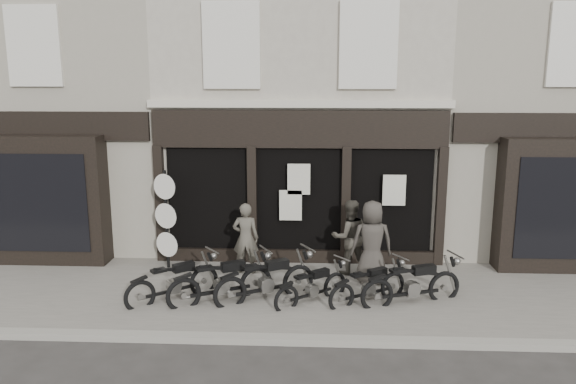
{
  "coord_description": "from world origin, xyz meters",
  "views": [
    {
      "loc": [
        0.37,
        -10.54,
        4.71
      ],
      "look_at": [
        -0.21,
        1.6,
        2.18
      ],
      "focal_mm": 35.0,
      "sensor_mm": 36.0,
      "label": 1
    }
  ],
  "objects_px": {
    "motorcycle_5": "(412,288)",
    "man_left": "(246,238)",
    "advert_sign_post": "(166,224)",
    "motorcycle_4": "(369,289)",
    "motorcycle_0": "(174,285)",
    "motorcycle_1": "(222,285)",
    "man_centre": "(349,237)",
    "motorcycle_2": "(266,284)",
    "motorcycle_3": "(312,290)",
    "man_right": "(372,242)"
  },
  "relations": [
    {
      "from": "motorcycle_5",
      "to": "man_centre",
      "type": "bearing_deg",
      "value": 105.68
    },
    {
      "from": "motorcycle_3",
      "to": "man_left",
      "type": "xyz_separation_m",
      "value": [
        -1.58,
        1.64,
        0.61
      ]
    },
    {
      "from": "motorcycle_4",
      "to": "man_left",
      "type": "bearing_deg",
      "value": 117.17
    },
    {
      "from": "motorcycle_4",
      "to": "motorcycle_2",
      "type": "bearing_deg",
      "value": 146.37
    },
    {
      "from": "motorcycle_2",
      "to": "motorcycle_3",
      "type": "distance_m",
      "value": 0.97
    },
    {
      "from": "motorcycle_0",
      "to": "man_right",
      "type": "height_order",
      "value": "man_right"
    },
    {
      "from": "man_left",
      "to": "advert_sign_post",
      "type": "distance_m",
      "value": 1.97
    },
    {
      "from": "motorcycle_3",
      "to": "advert_sign_post",
      "type": "height_order",
      "value": "advert_sign_post"
    },
    {
      "from": "man_left",
      "to": "man_centre",
      "type": "xyz_separation_m",
      "value": [
        2.43,
        0.08,
        0.04
      ]
    },
    {
      "from": "motorcycle_0",
      "to": "man_right",
      "type": "bearing_deg",
      "value": -24.49
    },
    {
      "from": "motorcycle_2",
      "to": "motorcycle_1",
      "type": "bearing_deg",
      "value": 158.58
    },
    {
      "from": "motorcycle_4",
      "to": "man_centre",
      "type": "bearing_deg",
      "value": 67.85
    },
    {
      "from": "motorcycle_3",
      "to": "motorcycle_2",
      "type": "bearing_deg",
      "value": 135.39
    },
    {
      "from": "motorcycle_5",
      "to": "man_right",
      "type": "height_order",
      "value": "man_right"
    },
    {
      "from": "motorcycle_3",
      "to": "motorcycle_5",
      "type": "distance_m",
      "value": 2.06
    },
    {
      "from": "man_left",
      "to": "man_centre",
      "type": "bearing_deg",
      "value": -176.7
    },
    {
      "from": "motorcycle_1",
      "to": "man_right",
      "type": "distance_m",
      "value": 3.45
    },
    {
      "from": "motorcycle_1",
      "to": "motorcycle_5",
      "type": "relative_size",
      "value": 0.98
    },
    {
      "from": "man_centre",
      "to": "man_right",
      "type": "height_order",
      "value": "man_right"
    },
    {
      "from": "motorcycle_5",
      "to": "advert_sign_post",
      "type": "bearing_deg",
      "value": 141.96
    },
    {
      "from": "motorcycle_2",
      "to": "man_right",
      "type": "xyz_separation_m",
      "value": [
        2.28,
        1.02,
        0.63
      ]
    },
    {
      "from": "motorcycle_3",
      "to": "man_centre",
      "type": "distance_m",
      "value": 2.03
    },
    {
      "from": "man_right",
      "to": "motorcycle_5",
      "type": "bearing_deg",
      "value": 119.6
    },
    {
      "from": "motorcycle_1",
      "to": "man_centre",
      "type": "distance_m",
      "value": 3.3
    },
    {
      "from": "motorcycle_5",
      "to": "man_centre",
      "type": "xyz_separation_m",
      "value": [
        -1.2,
        1.71,
        0.57
      ]
    },
    {
      "from": "motorcycle_1",
      "to": "man_right",
      "type": "height_order",
      "value": "man_right"
    },
    {
      "from": "man_left",
      "to": "advert_sign_post",
      "type": "height_order",
      "value": "advert_sign_post"
    },
    {
      "from": "motorcycle_5",
      "to": "man_left",
      "type": "height_order",
      "value": "man_left"
    },
    {
      "from": "man_left",
      "to": "motorcycle_5",
      "type": "bearing_deg",
      "value": 157.29
    },
    {
      "from": "man_right",
      "to": "motorcycle_3",
      "type": "bearing_deg",
      "value": 35.54
    },
    {
      "from": "motorcycle_3",
      "to": "advert_sign_post",
      "type": "distance_m",
      "value": 4.08
    },
    {
      "from": "motorcycle_1",
      "to": "man_centre",
      "type": "bearing_deg",
      "value": 4.66
    },
    {
      "from": "motorcycle_2",
      "to": "motorcycle_5",
      "type": "height_order",
      "value": "motorcycle_2"
    },
    {
      "from": "motorcycle_4",
      "to": "advert_sign_post",
      "type": "bearing_deg",
      "value": 125.8
    },
    {
      "from": "motorcycle_1",
      "to": "man_left",
      "type": "bearing_deg",
      "value": 51.8
    },
    {
      "from": "motorcycle_4",
      "to": "motorcycle_0",
      "type": "bearing_deg",
      "value": 147.89
    },
    {
      "from": "motorcycle_2",
      "to": "motorcycle_5",
      "type": "bearing_deg",
      "value": -31.6
    },
    {
      "from": "motorcycle_0",
      "to": "motorcycle_5",
      "type": "xyz_separation_m",
      "value": [
        4.96,
        0.01,
        0.02
      ]
    },
    {
      "from": "motorcycle_3",
      "to": "motorcycle_5",
      "type": "bearing_deg",
      "value": -38.99
    },
    {
      "from": "motorcycle_2",
      "to": "man_left",
      "type": "relative_size",
      "value": 1.23
    },
    {
      "from": "motorcycle_1",
      "to": "motorcycle_3",
      "type": "relative_size",
      "value": 1.34
    },
    {
      "from": "man_left",
      "to": "man_right",
      "type": "height_order",
      "value": "man_right"
    },
    {
      "from": "motorcycle_1",
      "to": "motorcycle_4",
      "type": "relative_size",
      "value": 1.22
    },
    {
      "from": "motorcycle_1",
      "to": "motorcycle_4",
      "type": "bearing_deg",
      "value": -26.11
    },
    {
      "from": "motorcycle_1",
      "to": "motorcycle_2",
      "type": "height_order",
      "value": "motorcycle_1"
    },
    {
      "from": "motorcycle_3",
      "to": "man_right",
      "type": "xyz_separation_m",
      "value": [
        1.32,
        1.11,
        0.71
      ]
    },
    {
      "from": "motorcycle_0",
      "to": "man_left",
      "type": "distance_m",
      "value": 2.18
    },
    {
      "from": "motorcycle_1",
      "to": "motorcycle_5",
      "type": "xyz_separation_m",
      "value": [
        3.93,
        0.06,
        -0.01
      ]
    },
    {
      "from": "motorcycle_1",
      "to": "man_centre",
      "type": "relative_size",
      "value": 1.2
    },
    {
      "from": "man_left",
      "to": "motorcycle_3",
      "type": "bearing_deg",
      "value": 135.33
    }
  ]
}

